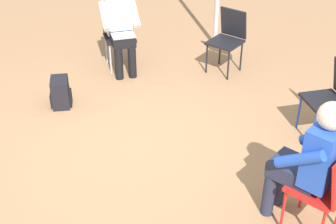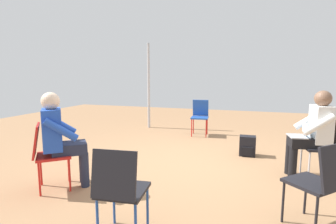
# 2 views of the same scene
# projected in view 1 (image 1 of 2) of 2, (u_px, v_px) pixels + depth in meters

# --- Properties ---
(ground_plane) EXTENTS (14.00, 14.00, 0.00)m
(ground_plane) POSITION_uv_depth(u_px,v_px,m) (135.00, 147.00, 4.98)
(ground_plane) COLOR #99704C
(chair_west) EXTENTS (0.48, 0.44, 0.85)m
(chair_west) POSITION_uv_depth(u_px,v_px,m) (331.00, 95.00, 4.93)
(chair_west) COLOR black
(chair_west) RESTS_ON ground
(chair_south) EXTENTS (0.45, 0.49, 0.85)m
(chair_south) POSITION_uv_depth(u_px,v_px,m) (118.00, 31.00, 6.40)
(chair_south) COLOR black
(chair_south) RESTS_ON ground
(chair_northwest) EXTENTS (0.58, 0.59, 0.85)m
(chair_northwest) POSITION_uv_depth(u_px,v_px,m) (326.00, 186.00, 3.71)
(chair_northwest) COLOR red
(chair_northwest) RESTS_ON ground
(chair_southwest) EXTENTS (0.58, 0.58, 0.85)m
(chair_southwest) POSITION_uv_depth(u_px,v_px,m) (228.00, 36.00, 6.26)
(chair_southwest) COLOR black
(chair_southwest) RESTS_ON ground
(person_with_laptop) EXTENTS (0.54, 0.56, 1.24)m
(person_with_laptop) POSITION_uv_depth(u_px,v_px,m) (120.00, 22.00, 6.16)
(person_with_laptop) COLOR black
(person_with_laptop) RESTS_ON ground
(person_in_blue) EXTENTS (0.63, 0.63, 1.24)m
(person_in_blue) POSITION_uv_depth(u_px,v_px,m) (311.00, 158.00, 3.70)
(person_in_blue) COLOR #23283D
(person_in_blue) RESTS_ON ground
(backpack_near_laptop_user) EXTENTS (0.25, 0.28, 0.36)m
(backpack_near_laptop_user) POSITION_uv_depth(u_px,v_px,m) (61.00, 94.00, 5.63)
(backpack_near_laptop_user) COLOR black
(backpack_near_laptop_user) RESTS_ON ground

